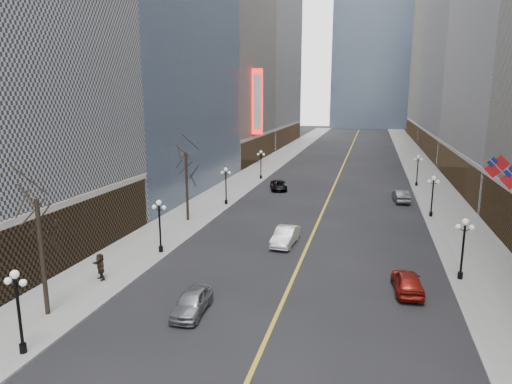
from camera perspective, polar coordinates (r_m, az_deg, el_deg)
The scene contains 24 objects.
sidewalk_east at distance 75.37m, azimuth 20.81°, elevation 1.19°, with size 6.00×230.00×0.15m, color gray.
sidewalk_west at distance 77.24m, azimuth -0.27°, elevation 2.22°, with size 6.00×230.00×0.15m, color gray.
lane_line at distance 84.87m, azimuth 10.65°, elevation 2.86°, with size 0.25×200.00×0.02m, color gold.
bldg_east_c at distance 113.00m, azimuth 28.05°, elevation 16.23°, with size 26.60×40.60×48.80m.
bldg_east_d at distance 155.74m, azimuth 24.53°, elevation 17.59°, with size 26.60×46.60×62.80m.
bldg_west_c at distance 97.94m, azimuth -7.18°, elevation 18.94°, with size 26.60×30.60×50.80m.
bldg_west_d at distance 131.54m, azimuth -1.53°, elevation 22.05°, with size 26.60×38.60×72.80m.
streetlamp_east_1 at distance 35.85m, azimuth 24.51°, elevation -5.76°, with size 1.26×0.44×4.52m.
streetlamp_east_2 at distance 53.12m, azimuth 21.22°, elevation 0.02°, with size 1.26×0.44×4.52m.
streetlamp_east_3 at distance 70.76m, azimuth 19.56°, elevation 2.95°, with size 1.26×0.44×4.52m.
streetlamp_west_0 at distance 26.52m, azimuth -27.62°, elevation -12.21°, with size 1.26×0.44×4.52m.
streetlamp_west_1 at distance 39.06m, azimuth -11.96°, elevation -3.51°, with size 1.26×0.44×4.52m.
streetlamp_west_2 at distance 55.34m, azimuth -3.78°, elevation 1.27°, with size 1.26×0.44×4.52m.
streetlamp_west_3 at distance 72.44m, azimuth 0.62°, elevation 3.83°, with size 1.26×0.44×4.52m.
flag_5 at distance 42.36m, azimuth 28.08°, elevation 2.60°, with size 2.87×0.12×2.87m.
theatre_marquee at distance 86.29m, azimuth 0.18°, elevation 11.21°, with size 2.00×0.55×12.00m.
tree_west_near at distance 29.39m, azimuth -25.59°, elevation -2.83°, with size 3.60×3.60×7.92m.
tree_west_far at distance 47.98m, azimuth -8.73°, elevation 3.55°, with size 3.60×3.60×7.92m.
car_nb_near at distance 29.08m, azimuth -8.00°, elevation -13.42°, with size 1.75×4.34×1.48m, color gray.
car_nb_mid at distance 41.19m, azimuth 3.69°, elevation -5.51°, with size 1.68×4.83×1.59m, color silver.
car_nb_far at distance 64.79m, azimuth 2.85°, elevation 0.84°, with size 2.19×4.76×1.32m, color black.
car_sb_mid at distance 33.20m, azimuth 18.40°, elevation -10.58°, with size 1.81×4.50×1.53m, color maroon.
car_sb_far at distance 60.19m, azimuth 17.65°, elevation -0.48°, with size 1.62×4.64×1.53m, color #474D4E.
ped_west_far at distance 35.00m, azimuth -18.88°, elevation -8.81°, with size 1.80×0.52×1.95m, color black.
Camera 1 is at (5.09, -3.69, 13.15)m, focal length 32.00 mm.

